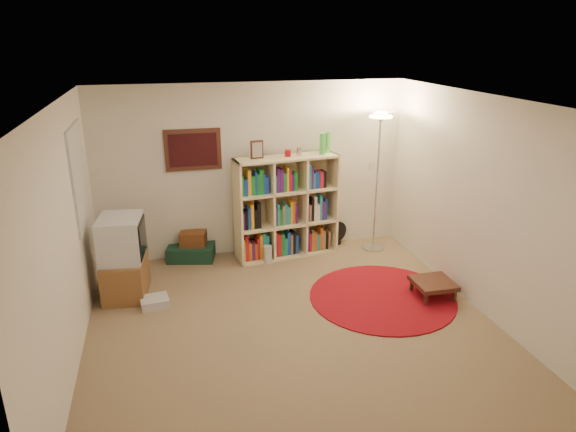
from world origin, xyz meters
name	(u,v)px	position (x,y,z in m)	size (l,w,h in m)	color
room	(287,220)	(-0.05, 0.05, 1.26)	(4.54, 4.54, 2.54)	#846C4D
bookshelf	(285,208)	(0.40, 1.96, 0.72)	(1.53, 0.60, 1.79)	#FFE6AA
floor_lamp	(380,137)	(1.76, 1.83, 1.74)	(0.48, 0.48, 2.09)	silver
floor_fan	(337,233)	(1.29, 2.16, 0.18)	(0.32, 0.22, 0.37)	black
tv_stand	(124,258)	(-1.84, 1.22, 0.50)	(0.57, 0.76, 1.04)	brown
dvd_box	(155,302)	(-1.51, 0.84, 0.05)	(0.36, 0.31, 0.11)	silver
suitcase	(191,252)	(-0.97, 2.13, 0.11)	(0.74, 0.57, 0.21)	#133426
wicker_basket	(193,238)	(-0.93, 2.13, 0.32)	(0.42, 0.35, 0.21)	#5A2F16
duffel_bag	(258,248)	(-0.01, 1.99, 0.12)	(0.40, 0.35, 0.25)	black
paper_towel	(268,254)	(0.08, 1.72, 0.13)	(0.16, 0.16, 0.26)	silver
red_rug	(382,297)	(1.26, 0.35, 0.01)	(1.82, 1.82, 0.02)	maroon
side_table	(433,284)	(1.87, 0.22, 0.18)	(0.49, 0.49, 0.22)	#3E1E15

